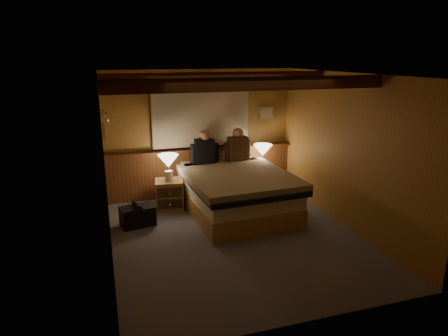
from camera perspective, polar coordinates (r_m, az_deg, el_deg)
name	(u,v)px	position (r m, az deg, el deg)	size (l,w,h in m)	color
floor	(236,237)	(6.12, 1.66, -9.82)	(4.20, 4.20, 0.00)	slate
ceiling	(237,74)	(5.52, 1.86, 13.26)	(4.20, 4.20, 0.00)	#DB9152
wall_back	(200,134)	(7.67, -3.39, 4.94)	(3.60, 3.60, 0.00)	#B68941
wall_left	(105,171)	(5.41, -16.60, -0.37)	(4.20, 4.20, 0.00)	#B68941
wall_right	(345,151)	(6.50, 16.94, 2.28)	(4.20, 4.20, 0.00)	#B68941
wall_front	(309,214)	(3.88, 11.99, -6.47)	(3.60, 3.60, 0.00)	#B68941
wainscot	(202,170)	(7.77, -3.19, -0.33)	(3.60, 0.23, 0.94)	brown
curtain_window	(201,117)	(7.55, -3.30, 7.24)	(2.18, 0.09, 1.11)	#4C2613
ceiling_beams	(233,80)	(5.67, 1.34, 12.42)	(3.60, 1.65, 0.16)	#4C2613
coat_rail	(106,117)	(6.86, -16.54, 6.98)	(0.05, 0.55, 0.24)	white
framed_print	(267,112)	(8.02, 6.10, 7.89)	(0.30, 0.04, 0.25)	tan
bed	(237,192)	(6.87, 1.80, -3.43)	(1.78, 2.24, 0.73)	#A98148
nightstand_left	(169,194)	(7.16, -7.79, -3.77)	(0.53, 0.49, 0.52)	#A98148
nightstand_right	(262,180)	(7.95, 5.47, -1.74)	(0.54, 0.51, 0.51)	#A98148
lamp_left	(168,163)	(6.96, -7.95, 0.77)	(0.36, 0.36, 0.47)	silver
lamp_right	(263,152)	(7.75, 5.55, 2.33)	(0.36, 0.36, 0.48)	silver
person_left	(205,149)	(7.32, -2.79, 2.66)	(0.52, 0.23, 0.64)	black
person_right	(238,147)	(7.52, 1.98, 3.03)	(0.53, 0.23, 0.64)	#4D321E
duffel_bag	(138,216)	(6.59, -12.24, -6.67)	(0.58, 0.41, 0.38)	black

